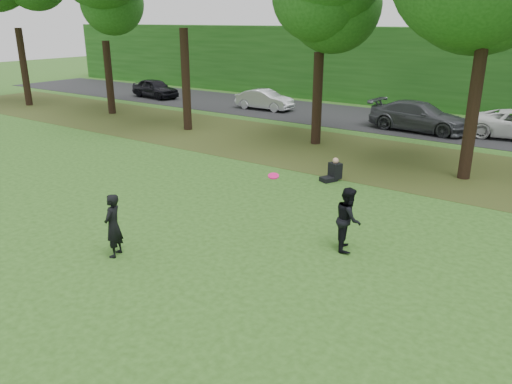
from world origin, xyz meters
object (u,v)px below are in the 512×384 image
frisbee (273,176)px  player_left (113,226)px  seated_person (333,172)px  player_right (348,219)px

frisbee → player_left: bearing=-137.2°
frisbee → seated_person: bearing=102.1°
player_right → frisbee: frisbee is taller
player_left → seated_person: 8.67m
player_left → seated_person: (1.61, 8.51, -0.48)m
player_right → frisbee: 2.16m
player_left → frisbee: frisbee is taller
player_right → seated_person: 5.68m
player_left → seated_person: bearing=147.2°
player_left → seated_person: size_ratio=1.91×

